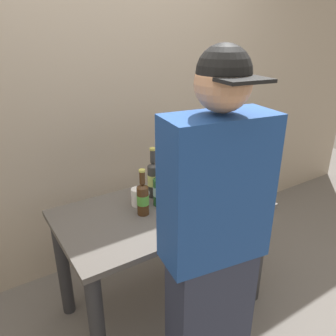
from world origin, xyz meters
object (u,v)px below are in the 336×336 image
at_px(beer_bottle_green, 158,189).
at_px(beer_bottle_amber, 153,178).
at_px(laptop, 199,178).
at_px(coffee_mug, 139,197).
at_px(beer_bottle_brown, 143,197).
at_px(person_figure, 213,251).

distance_m(beer_bottle_green, beer_bottle_amber, 0.12).
xyz_separation_m(laptop, coffee_mug, (-0.49, -0.03, 0.01)).
bearing_deg(laptop, beer_bottle_green, -165.91).
height_order(laptop, beer_bottle_amber, beer_bottle_amber).
bearing_deg(coffee_mug, beer_bottle_brown, -104.94).
bearing_deg(beer_bottle_green, coffee_mug, 147.61).
height_order(beer_bottle_amber, coffee_mug, beer_bottle_amber).
relative_size(beer_bottle_amber, person_figure, 0.19).
distance_m(beer_bottle_green, coffee_mug, 0.13).
distance_m(beer_bottle_green, person_figure, 0.68).
xyz_separation_m(person_figure, coffee_mug, (0.03, 0.73, -0.07)).
height_order(beer_bottle_green, coffee_mug, beer_bottle_green).
relative_size(beer_bottle_brown, beer_bottle_amber, 0.86).
bearing_deg(laptop, coffee_mug, -176.27).
distance_m(beer_bottle_amber, coffee_mug, 0.16).
xyz_separation_m(laptop, beer_bottle_amber, (-0.36, 0.02, 0.08)).
height_order(beer_bottle_amber, person_figure, person_figure).
xyz_separation_m(beer_bottle_green, person_figure, (-0.13, -0.66, 0.02)).
distance_m(laptop, beer_bottle_green, 0.40).
relative_size(beer_bottle_brown, person_figure, 0.16).
xyz_separation_m(laptop, beer_bottle_brown, (-0.52, -0.14, 0.06)).
relative_size(laptop, beer_bottle_amber, 1.19).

